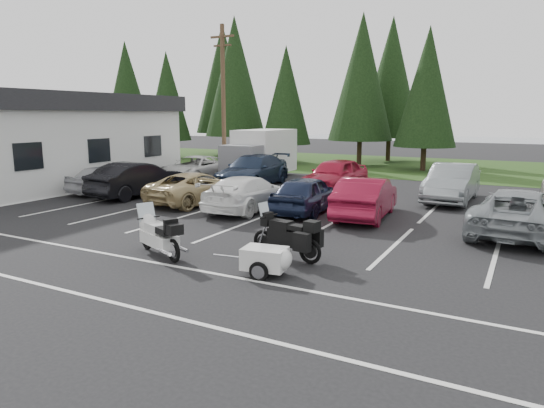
{
  "coord_description": "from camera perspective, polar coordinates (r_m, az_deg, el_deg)",
  "views": [
    {
      "loc": [
        6.51,
        -12.75,
        3.79
      ],
      "look_at": [
        -0.03,
        -0.5,
        1.23
      ],
      "focal_mm": 32.0,
      "sensor_mm": 36.0,
      "label": 1
    }
  ],
  "objects": [
    {
      "name": "utility_pole",
      "position": [
        29.77,
        -5.74,
        12.14
      ],
      "size": [
        1.6,
        0.26,
        9.0
      ],
      "color": "#473321",
      "rests_on": "ground"
    },
    {
      "name": "conifer_back_a",
      "position": [
        47.9,
        -5.78,
        14.47
      ],
      "size": [
        5.28,
        5.28,
        12.3
      ],
      "color": "#332316",
      "rests_on": "ground"
    },
    {
      "name": "conifer_4",
      "position": [
        37.56,
        10.51,
        14.46
      ],
      "size": [
        4.8,
        4.8,
        11.17
      ],
      "color": "#332316",
      "rests_on": "ground"
    },
    {
      "name": "car_near_2",
      "position": [
        21.32,
        -8.8,
        1.91
      ],
      "size": [
        2.72,
        5.05,
        1.35
      ],
      "primitive_type": "imported",
      "rotation": [
        0.0,
        0.0,
        3.04
      ],
      "color": "tan",
      "rests_on": "ground"
    },
    {
      "name": "lake_water",
      "position": [
        67.9,
        26.09,
        6.19
      ],
      "size": [
        70.0,
        50.0,
        0.02
      ],
      "primitive_type": "cube",
      "color": "slate",
      "rests_on": "ground"
    },
    {
      "name": "conifer_1",
      "position": [
        44.36,
        -12.21,
        12.28
      ],
      "size": [
        3.96,
        3.96,
        9.22
      ],
      "color": "#332316",
      "rests_on": "ground"
    },
    {
      "name": "car_far_0",
      "position": [
        28.32,
        -9.09,
        4.11
      ],
      "size": [
        2.63,
        5.34,
        1.46
      ],
      "primitive_type": "imported",
      "rotation": [
        0.0,
        0.0,
        0.04
      ],
      "color": "silver",
      "rests_on": "ground"
    },
    {
      "name": "conifer_0",
      "position": [
        49.39,
        -16.71,
        12.85
      ],
      "size": [
        4.58,
        4.58,
        10.66
      ],
      "color": "#332316",
      "rests_on": "ground"
    },
    {
      "name": "car_near_5",
      "position": [
        18.36,
        10.96,
        0.76
      ],
      "size": [
        2.04,
        4.76,
        1.53
      ],
      "primitive_type": "imported",
      "rotation": [
        0.0,
        0.0,
        3.23
      ],
      "color": "maroon",
      "rests_on": "ground"
    },
    {
      "name": "car_far_1",
      "position": [
        26.17,
        -2.29,
        3.94
      ],
      "size": [
        2.63,
        5.84,
        1.66
      ],
      "primitive_type": "imported",
      "rotation": [
        0.0,
        0.0,
        0.05
      ],
      "color": "#152136",
      "rests_on": "ground"
    },
    {
      "name": "car_far_3",
      "position": [
        22.9,
        20.42,
        2.35
      ],
      "size": [
        1.88,
        5.07,
        1.65
      ],
      "primitive_type": "imported",
      "rotation": [
        0.0,
        0.0,
        -0.03
      ],
      "color": "gray",
      "rests_on": "ground"
    },
    {
      "name": "ground",
      "position": [
        14.81,
        1.0,
        -4.39
      ],
      "size": [
        120.0,
        120.0,
        0.0
      ],
      "primitive_type": "plane",
      "color": "black",
      "rests_on": "ground"
    },
    {
      "name": "car_near_1",
      "position": [
        23.67,
        -15.52,
        2.83
      ],
      "size": [
        2.05,
        5.02,
        1.62
      ],
      "primitive_type": "imported",
      "rotation": [
        0.0,
        0.0,
        3.07
      ],
      "color": "black",
      "rests_on": "ground"
    },
    {
      "name": "car_near_6",
      "position": [
        17.32,
        27.03,
        -0.85
      ],
      "size": [
        2.91,
        5.53,
        1.48
      ],
      "primitive_type": "imported",
      "rotation": [
        0.0,
        0.0,
        3.06
      ],
      "color": "gray",
      "rests_on": "ground"
    },
    {
      "name": "grass_strip",
      "position": [
        37.51,
        18.0,
        4.14
      ],
      "size": [
        80.0,
        16.0,
        0.01
      ],
      "primitive_type": "cube",
      "color": "#1D3C13",
      "rests_on": "ground"
    },
    {
      "name": "building",
      "position": [
        29.72,
        -27.74,
        6.67
      ],
      "size": [
        10.6,
        15.6,
        4.9
      ],
      "primitive_type": null,
      "color": "silver",
      "rests_on": "ground"
    },
    {
      "name": "stall_markings",
      "position": [
        16.56,
        4.16,
        -2.8
      ],
      "size": [
        32.0,
        16.0,
        0.01
      ],
      "primitive_type": "cube",
      "color": "silver",
      "rests_on": "ground"
    },
    {
      "name": "car_near_0",
      "position": [
        25.18,
        -18.73,
        2.86
      ],
      "size": [
        1.93,
        4.24,
        1.41
      ],
      "primitive_type": "imported",
      "rotation": [
        0.0,
        0.0,
        3.08
      ],
      "color": "silver",
      "rests_on": "ground"
    },
    {
      "name": "conifer_3",
      "position": [
        38.18,
        1.65,
        12.66
      ],
      "size": [
        3.87,
        3.87,
        9.02
      ],
      "color": "#332316",
      "rests_on": "ground"
    },
    {
      "name": "box_truck",
      "position": [
        29.22,
        -1.8,
        5.84
      ],
      "size": [
        2.4,
        5.6,
        2.9
      ],
      "primitive_type": null,
      "color": "silver",
      "rests_on": "ground"
    },
    {
      "name": "adventure_motorcycle",
      "position": [
        12.87,
        1.65,
        -3.28
      ],
      "size": [
        2.54,
        1.24,
        1.48
      ],
      "primitive_type": null,
      "rotation": [
        0.0,
        0.0,
        -0.17
      ],
      "color": "black",
      "rests_on": "ground"
    },
    {
      "name": "cargo_trailer",
      "position": [
        11.65,
        -0.87,
        -6.76
      ],
      "size": [
        1.6,
        1.04,
        0.69
      ],
      "primitive_type": null,
      "rotation": [
        0.0,
        0.0,
        0.14
      ],
      "color": "silver",
      "rests_on": "ground"
    },
    {
      "name": "touring_motorcycle",
      "position": [
        13.5,
        -13.16,
        -3.12
      ],
      "size": [
        2.59,
        1.68,
        1.38
      ],
      "primitive_type": null,
      "rotation": [
        0.0,
        0.0,
        -0.4
      ],
      "color": "silver",
      "rests_on": "ground"
    },
    {
      "name": "car_near_4",
      "position": [
        19.02,
        4.1,
        1.17
      ],
      "size": [
        1.95,
        4.39,
        1.47
      ],
      "primitive_type": "imported",
      "rotation": [
        0.0,
        0.0,
        3.19
      ],
      "color": "#161F38",
      "rests_on": "ground"
    },
    {
      "name": "conifer_2",
      "position": [
        42.2,
        -4.38,
        14.71
      ],
      "size": [
        5.1,
        5.1,
        11.89
      ],
      "color": "#332316",
      "rests_on": "ground"
    },
    {
      "name": "conifer_5",
      "position": [
        35.01,
        17.8,
        12.97
      ],
      "size": [
        4.14,
        4.14,
        9.63
      ],
      "color": "#332316",
      "rests_on": "ground"
    },
    {
      "name": "car_near_3",
      "position": [
        19.46,
        -2.87,
        1.28
      ],
      "size": [
        2.0,
        4.82,
        1.39
      ],
      "primitive_type": "imported",
      "rotation": [
        0.0,
        0.0,
        3.15
      ],
      "color": "white",
      "rests_on": "ground"
    },
    {
      "name": "car_far_2",
      "position": [
        24.46,
        7.39,
        3.4
      ],
      "size": [
        2.39,
        5.02,
        1.66
      ],
      "primitive_type": "imported",
      "rotation": [
        0.0,
        0.0,
        -0.09
      ],
      "color": "maroon",
      "rests_on": "ground"
    },
    {
      "name": "conifer_back_b",
      "position": [
        41.71,
        13.86,
        14.25
      ],
      "size": [
        4.97,
        4.97,
        11.58
      ],
      "color": "#332316",
      "rests_on": "ground"
    }
  ]
}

